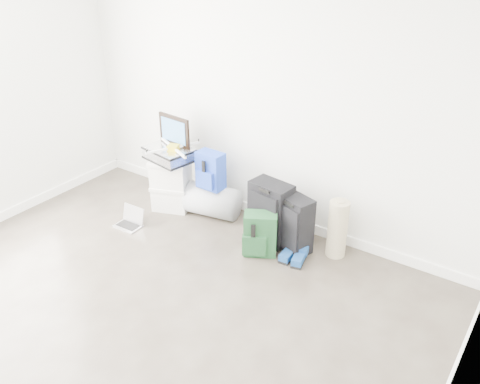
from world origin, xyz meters
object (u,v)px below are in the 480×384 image
Objects in this scene: briefcase at (169,154)px; carry_on at (293,224)px; boxes_stack at (171,184)px; laptop at (130,221)px; duffel_bag at (213,201)px; large_suitcase at (270,213)px.

carry_on is (1.49, 0.03, -0.36)m from briefcase.
boxes_stack is 1.02× the size of carry_on.
briefcase is (0.00, 0.00, 0.35)m from boxes_stack.
boxes_stack reaches higher than laptop.
boxes_stack is 0.50m from duffel_bag.
laptop is (-1.60, -0.57, -0.23)m from carry_on.
large_suitcase is 2.27× the size of laptop.
laptop is (-1.35, -0.57, -0.27)m from large_suitcase.
briefcase is at bearing -20.77° from boxes_stack.
boxes_stack is at bearing -176.78° from duffel_bag.
briefcase is 1.53m from carry_on.
laptop is at bearing -91.66° from briefcase.
boxes_stack reaches higher than carry_on.
laptop is at bearing -142.20° from carry_on.
duffel_bag is 0.89m from laptop.
laptop is (-0.58, -0.66, -0.12)m from duffel_bag.
duffel_bag is at bearing -6.70° from boxes_stack.
carry_on is (1.49, 0.03, -0.01)m from boxes_stack.
boxes_stack is 2.07× the size of laptop.
large_suitcase is 0.26m from carry_on.
carry_on is 2.04× the size of laptop.
duffel_bag is at bearing 46.90° from laptop.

